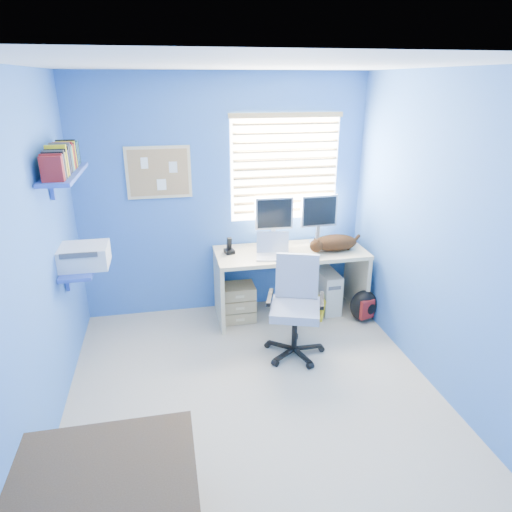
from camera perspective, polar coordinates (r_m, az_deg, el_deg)
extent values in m
cube|color=#A99C89|center=(3.93, -0.27, -16.65)|extent=(3.00, 3.20, 0.00)
cube|color=white|center=(3.11, -0.36, 22.81)|extent=(3.00, 3.20, 0.00)
cube|color=blue|center=(4.83, -4.02, 7.20)|extent=(3.00, 0.01, 2.50)
cube|color=blue|center=(1.95, 9.20, -15.67)|extent=(3.00, 0.01, 2.50)
cube|color=blue|center=(3.38, -26.09, -1.16)|extent=(0.01, 3.20, 2.50)
cube|color=blue|center=(3.88, 22.00, 2.17)|extent=(0.01, 3.20, 2.50)
cube|color=beige|center=(4.92, 4.25, -3.39)|extent=(1.57, 0.65, 0.74)
cube|color=silver|center=(4.56, 2.14, 1.11)|extent=(0.38, 0.32, 0.22)
cube|color=silver|center=(4.82, 2.22, 4.26)|extent=(0.40, 0.13, 0.54)
cube|color=silver|center=(4.96, 7.80, 4.54)|extent=(0.40, 0.14, 0.54)
cube|color=black|center=(4.68, -3.36, 1.33)|extent=(0.11, 0.12, 0.17)
imported|color=#276F6E|center=(4.98, 9.95, 1.84)|extent=(0.10, 0.09, 0.10)
cylinder|color=silver|center=(5.10, 10.20, 2.11)|extent=(0.13, 0.13, 0.07)
ellipsoid|color=black|center=(4.83, 9.85, 1.64)|extent=(0.53, 0.39, 0.17)
cube|color=beige|center=(5.14, 8.86, -4.28)|extent=(0.21, 0.45, 0.45)
cube|color=tan|center=(4.87, -2.27, -5.79)|extent=(0.35, 0.28, 0.41)
cube|color=yellow|center=(4.97, 8.04, -6.49)|extent=(0.03, 0.17, 0.24)
ellipsoid|color=black|center=(5.00, 13.30, -6.05)|extent=(0.34, 0.29, 0.34)
cylinder|color=black|center=(4.39, 4.75, -11.74)|extent=(0.68, 0.68, 0.06)
cylinder|color=black|center=(4.28, 4.83, -9.35)|extent=(0.06, 0.06, 0.36)
cube|color=#9DA4B6|center=(4.17, 4.93, -6.71)|extent=(0.55, 0.55, 0.08)
cube|color=#9DA4B6|center=(4.25, 5.17, -2.46)|extent=(0.39, 0.18, 0.42)
cube|color=white|center=(4.88, 3.63, 10.96)|extent=(1.15, 0.01, 1.10)
cube|color=tan|center=(4.85, 3.72, 10.90)|extent=(1.10, 0.03, 1.00)
cube|color=beige|center=(4.71, -12.07, 10.17)|extent=(0.64, 0.02, 0.52)
cube|color=tan|center=(4.70, -12.07, 10.16)|extent=(0.58, 0.01, 0.46)
cube|color=#314EB1|center=(4.15, -21.19, -1.39)|extent=(0.26, 0.55, 0.03)
cube|color=silver|center=(4.11, -20.83, 0.00)|extent=(0.42, 0.34, 0.18)
cube|color=#314EB1|center=(3.94, -22.88, 9.42)|extent=(0.24, 0.90, 0.03)
cube|color=navy|center=(3.92, -23.28, 11.19)|extent=(0.15, 0.80, 0.22)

